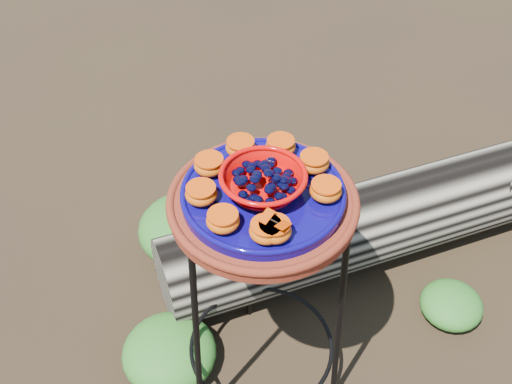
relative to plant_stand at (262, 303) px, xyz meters
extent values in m
plane|color=black|center=(0.00, 0.00, -0.35)|extent=(60.00, 60.00, 0.00)
cylinder|color=#582107|center=(0.00, 0.00, 0.37)|extent=(0.42, 0.42, 0.03)
cylinder|color=#0C073C|center=(0.00, 0.00, 0.40)|extent=(0.36, 0.36, 0.02)
ellipsoid|color=#AD3900|center=(0.00, -0.13, 0.43)|extent=(0.07, 0.07, 0.04)
ellipsoid|color=#AD3900|center=(0.13, -0.04, 0.43)|extent=(0.07, 0.07, 0.04)
ellipsoid|color=#AD3900|center=(0.12, 0.05, 0.43)|extent=(0.07, 0.07, 0.04)
ellipsoid|color=#AD3900|center=(0.06, 0.12, 0.43)|extent=(0.07, 0.07, 0.04)
ellipsoid|color=#AD3900|center=(-0.03, 0.13, 0.43)|extent=(0.07, 0.07, 0.04)
ellipsoid|color=#AD3900|center=(-0.11, 0.08, 0.43)|extent=(0.07, 0.07, 0.04)
ellipsoid|color=#AD3900|center=(-0.13, -0.01, 0.43)|extent=(0.07, 0.07, 0.04)
ellipsoid|color=#AD3900|center=(-0.10, -0.09, 0.43)|extent=(0.07, 0.07, 0.04)
ellipsoid|color=#AD3900|center=(-0.02, -0.13, 0.43)|extent=(0.07, 0.07, 0.04)
ellipsoid|color=#236D17|center=(-0.26, 0.07, -0.28)|extent=(0.28, 0.28, 0.14)
ellipsoid|color=#236D17|center=(0.63, 0.11, -0.30)|extent=(0.20, 0.20, 0.10)
ellipsoid|color=#236D17|center=(-0.17, 0.55, -0.27)|extent=(0.34, 0.34, 0.17)
camera|label=1|loc=(-0.18, -0.98, 1.37)|focal=45.00mm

